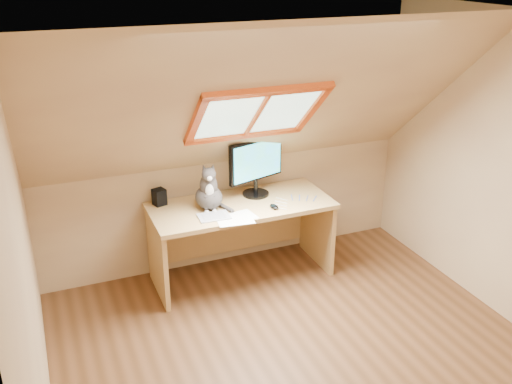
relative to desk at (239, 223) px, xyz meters
name	(u,v)px	position (x,y,z in m)	size (l,w,h in m)	color
ground	(311,368)	(0.01, -1.45, -0.50)	(3.50, 3.50, 0.00)	brown
room_shell	(327,189)	(0.01, -1.54, 0.93)	(3.52, 3.52, 2.41)	tan
desk	(239,223)	(0.00, 0.00, 0.00)	(1.60, 0.70, 0.73)	tan
monitor	(256,164)	(0.20, 0.06, 0.52)	(0.55, 0.24, 0.52)	black
cat	(209,192)	(-0.29, -0.06, 0.37)	(0.28, 0.31, 0.42)	#443E3C
desk_speaker	(159,197)	(-0.66, 0.18, 0.30)	(0.10, 0.10, 0.14)	black
graphics_tablet	(214,217)	(-0.31, -0.24, 0.23)	(0.26, 0.19, 0.01)	#B2B2B7
mouse	(274,207)	(0.23, -0.27, 0.24)	(0.06, 0.11, 0.03)	black
papers	(230,219)	(-0.20, -0.33, 0.22)	(0.33, 0.27, 0.00)	white
cables	(295,200)	(0.46, -0.19, 0.23)	(0.51, 0.26, 0.01)	silver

